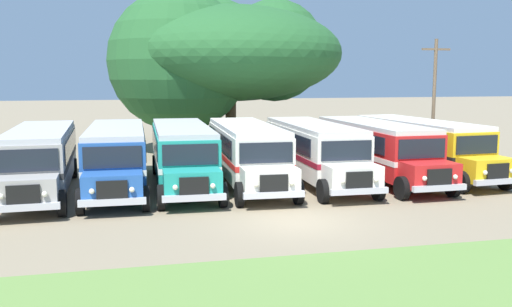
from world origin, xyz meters
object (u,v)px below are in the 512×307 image
object	(u,v)px
parked_bus_slot_1	(116,154)
parked_bus_slot_5	(376,147)
parked_bus_slot_2	(182,152)
parked_bus_slot_0	(40,157)
utility_pole	(434,97)
broad_shade_tree	(222,54)
parked_bus_slot_3	(247,151)
parked_bus_slot_4	(314,149)
parked_bus_slot_6	(421,144)

from	to	relation	value
parked_bus_slot_1	parked_bus_slot_5	distance (m)	12.69
parked_bus_slot_1	parked_bus_slot_2	size ratio (longest dim) A/B	1.00
parked_bus_slot_0	parked_bus_slot_5	distance (m)	15.95
parked_bus_slot_0	parked_bus_slot_2	distance (m)	6.29
parked_bus_slot_5	parked_bus_slot_2	bearing A→B (deg)	-93.65
parked_bus_slot_1	utility_pole	world-z (taller)	utility_pole
broad_shade_tree	parked_bus_slot_1	bearing A→B (deg)	-118.24
parked_bus_slot_2	parked_bus_slot_3	xyz separation A→B (m)	(3.08, -0.16, 0.00)
parked_bus_slot_1	parked_bus_slot_4	xyz separation A→B (m)	(9.46, -0.24, 0.00)
utility_pole	parked_bus_slot_6	bearing A→B (deg)	-128.40
parked_bus_slot_5	parked_bus_slot_4	bearing A→B (deg)	-93.62
parked_bus_slot_0	parked_bus_slot_5	world-z (taller)	same
parked_bus_slot_2	parked_bus_slot_3	world-z (taller)	same
parked_bus_slot_4	parked_bus_slot_5	bearing A→B (deg)	88.53
parked_bus_slot_0	parked_bus_slot_5	size ratio (longest dim) A/B	1.00
parked_bus_slot_0	parked_bus_slot_6	xyz separation A→B (m)	(18.85, 0.46, 0.00)
parked_bus_slot_5	broad_shade_tree	size ratio (longest dim) A/B	0.63
parked_bus_slot_0	broad_shade_tree	world-z (taller)	broad_shade_tree
parked_bus_slot_4	utility_pole	world-z (taller)	utility_pole
parked_bus_slot_3	parked_bus_slot_4	xyz separation A→B (m)	(3.36, -0.11, 0.00)
parked_bus_slot_1	parked_bus_slot_2	distance (m)	3.02
parked_bus_slot_1	parked_bus_slot_3	xyz separation A→B (m)	(6.10, -0.13, 0.00)
parked_bus_slot_0	parked_bus_slot_4	xyz separation A→B (m)	(12.73, -0.08, 0.00)
parked_bus_slot_4	broad_shade_tree	xyz separation A→B (m)	(-2.16, 13.82, 5.12)
parked_bus_slot_0	parked_bus_slot_3	world-z (taller)	same
parked_bus_slot_0	parked_bus_slot_2	xyz separation A→B (m)	(6.29, 0.20, 0.00)
broad_shade_tree	parked_bus_slot_6	bearing A→B (deg)	-58.02
parked_bus_slot_3	utility_pole	world-z (taller)	utility_pole
parked_bus_slot_2	broad_shade_tree	bearing A→B (deg)	163.93
parked_bus_slot_4	parked_bus_slot_2	bearing A→B (deg)	-91.51
parked_bus_slot_1	utility_pole	xyz separation A→B (m)	(18.18, 3.57, 2.31)
parked_bus_slot_1	parked_bus_slot_4	bearing A→B (deg)	89.45
parked_bus_slot_2	parked_bus_slot_6	size ratio (longest dim) A/B	0.99
parked_bus_slot_2	parked_bus_slot_6	xyz separation A→B (m)	(12.57, 0.26, 0.00)
parked_bus_slot_0	parked_bus_slot_6	bearing A→B (deg)	89.35
parked_bus_slot_3	utility_pole	distance (m)	12.84
parked_bus_slot_5	utility_pole	xyz separation A→B (m)	(5.50, 3.95, 2.31)
parked_bus_slot_5	parked_bus_slot_6	world-z (taller)	same
parked_bus_slot_6	utility_pole	bearing A→B (deg)	137.21
parked_bus_slot_1	broad_shade_tree	bearing A→B (deg)	152.66
parked_bus_slot_2	parked_bus_slot_4	bearing A→B (deg)	88.99
parked_bus_slot_2	broad_shade_tree	world-z (taller)	broad_shade_tree
parked_bus_slot_3	parked_bus_slot_5	distance (m)	6.59
parked_bus_slot_0	parked_bus_slot_4	distance (m)	12.73
parked_bus_slot_4	parked_bus_slot_5	size ratio (longest dim) A/B	1.00
broad_shade_tree	utility_pole	bearing A→B (deg)	-42.59
parked_bus_slot_0	parked_bus_slot_3	bearing A→B (deg)	88.16
parked_bus_slot_1	parked_bus_slot_2	xyz separation A→B (m)	(3.02, 0.04, 0.00)
parked_bus_slot_4	utility_pole	bearing A→B (deg)	114.54
parked_bus_slot_3	parked_bus_slot_5	size ratio (longest dim) A/B	1.00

